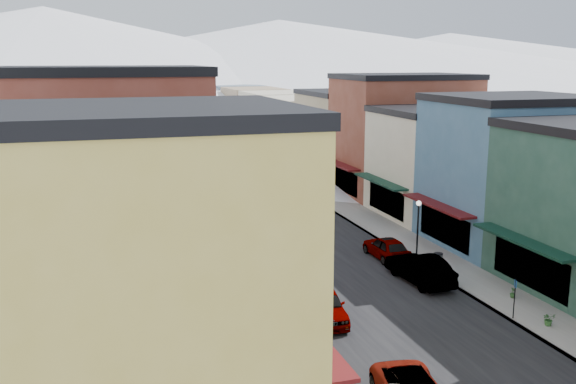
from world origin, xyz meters
TOP-DOWN VIEW (x-y plane):
  - road at (0.00, 60.00)m, footprint 10.00×160.00m
  - sidewalk_left at (-6.60, 60.00)m, footprint 3.20×160.00m
  - sidewalk_right at (6.60, 60.00)m, footprint 3.20×160.00m
  - curb_left at (-5.05, 60.00)m, footprint 0.10×160.00m
  - curb_right at (5.05, 60.00)m, footprint 0.10×160.00m
  - bldg_l_yellow at (-13.19, 4.00)m, footprint 11.30×8.70m
  - bldg_l_cream at (-13.19, 12.50)m, footprint 11.30×8.20m
  - bldg_l_brick_near at (-13.69, 20.50)m, footprint 12.30×8.20m
  - bldg_l_grayblue at (-13.19, 29.00)m, footprint 11.30×9.20m
  - bldg_l_brick_far at (-14.19, 38.00)m, footprint 13.30×9.20m
  - bldg_l_tan at (-13.19, 48.00)m, footprint 11.30×11.20m
  - bldg_r_blue at (13.19, 21.00)m, footprint 11.30×9.20m
  - bldg_r_cream at (13.69, 30.00)m, footprint 12.30×9.20m
  - bldg_r_brick_far at (14.19, 39.00)m, footprint 13.30×9.20m
  - bldg_r_tan at (13.19, 49.00)m, footprint 11.30×11.20m
  - distant_blocks at (0.00, 83.00)m, footprint 34.00×55.00m
  - mountain_ridge at (-19.47, 277.18)m, footprint 670.00×340.00m
  - overhead_cables at (0.00, 47.50)m, footprint 16.40×15.04m
  - car_silver_sedan at (-3.77, 12.26)m, footprint 2.50×4.88m
  - car_dark_hatch at (-4.30, 30.06)m, footprint 1.98×5.01m
  - car_silver_wagon at (-3.84, 51.79)m, footprint 2.46×4.87m
  - car_green_sedan at (3.50, 15.71)m, footprint 2.14×5.30m
  - car_gray_suv at (3.67, 20.44)m, footprint 1.88×4.46m
  - car_black_sedan at (3.57, 47.65)m, footprint 2.53×5.81m
  - car_lane_silver at (-2.20, 49.68)m, footprint 1.83×4.05m
  - car_lane_white at (1.61, 63.21)m, footprint 2.47×4.94m
  - parking_sign at (5.20, 9.19)m, footprint 0.09×0.28m
  - trash_can at (5.62, 17.26)m, footprint 0.57×0.57m
  - streetlamp_near at (5.20, 19.21)m, footprint 0.32×0.32m
  - streetlamp_far at (5.47, 55.00)m, footprint 0.37×0.37m
  - planter_near at (6.30, 7.94)m, footprint 0.67×0.60m
  - planter_far at (6.94, 11.62)m, footprint 0.44×0.44m
  - snow_pile_mid at (-4.28, 26.81)m, footprint 2.18×2.54m
  - snow_pile_far at (-4.28, 43.72)m, footprint 2.21×2.56m

SIDE VIEW (x-z plane):
  - road at x=0.00m, z-range 0.00..0.01m
  - sidewalk_left at x=-6.60m, z-range 0.00..0.15m
  - sidewalk_right at x=6.60m, z-range 0.00..0.15m
  - curb_left at x=-5.05m, z-range 0.00..0.15m
  - curb_right at x=5.05m, z-range 0.00..0.15m
  - planter_far at x=6.94m, z-range 0.15..0.71m
  - snow_pile_mid at x=-4.28m, z-range -0.02..0.90m
  - snow_pile_far at x=-4.28m, z-range -0.02..0.91m
  - planter_near at x=6.30m, z-range 0.15..0.81m
  - trash_can at x=5.62m, z-range 0.16..1.13m
  - car_lane_white at x=1.61m, z-range 0.00..1.34m
  - car_lane_silver at x=-2.20m, z-range 0.00..1.35m
  - car_silver_wagon at x=-3.84m, z-range 0.00..1.35m
  - car_gray_suv at x=3.67m, z-range 0.00..1.50m
  - car_silver_sedan at x=-3.77m, z-range 0.00..1.59m
  - car_dark_hatch at x=-4.30m, z-range 0.00..1.62m
  - car_black_sedan at x=3.57m, z-range 0.00..1.66m
  - car_green_sedan at x=3.50m, z-range 0.00..1.71m
  - parking_sign at x=5.20m, z-range 0.33..2.43m
  - streetlamp_near at x=5.20m, z-range 0.66..4.56m
  - streetlamp_far at x=5.47m, z-range 0.73..5.15m
  - distant_blocks at x=0.00m, z-range 0.00..8.00m
  - bldg_r_cream at x=13.69m, z-range 0.01..9.01m
  - bldg_l_grayblue at x=-13.19m, z-range 0.01..9.01m
  - bldg_r_tan at x=13.19m, z-range 0.01..9.51m
  - bldg_l_cream at x=-13.19m, z-range 0.01..9.51m
  - bldg_l_tan at x=-13.19m, z-range 0.01..10.01m
  - bldg_r_blue at x=13.19m, z-range 0.01..10.51m
  - bldg_l_brick_far at x=-14.19m, z-range 0.01..11.01m
  - bldg_r_brick_far at x=14.19m, z-range 0.01..11.51m
  - bldg_l_yellow at x=-13.19m, z-range 0.01..11.51m
  - overhead_cables at x=0.00m, z-range 6.18..6.22m
  - bldg_l_brick_near at x=-13.69m, z-range 0.01..12.51m
  - mountain_ridge at x=-19.47m, z-range -2.64..31.36m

